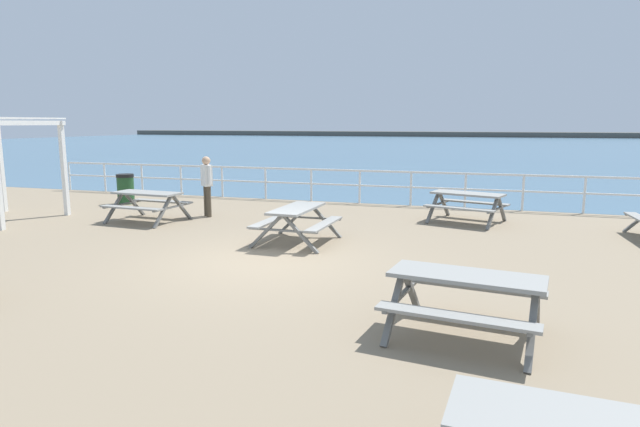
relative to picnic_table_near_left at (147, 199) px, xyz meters
The scene contains 10 objects.
ground_plane 5.45m from the picnic_table_near_left, 32.66° to the right, with size 30.00×24.00×0.20m, color gray.
sea_band 50.04m from the picnic_table_near_left, 84.78° to the left, with size 142.00×90.00×0.01m, color #476B84.
distant_shoreline 92.95m from the picnic_table_near_left, 87.19° to the left, with size 142.00×6.00×1.80m, color #4C4C47.
seaward_railing 6.64m from the picnic_table_near_left, 46.73° to the left, with size 23.07×0.07×1.08m.
picnic_table_near_left is the anchor object (origin of this frame).
picnic_table_near_right 9.92m from the picnic_table_near_left, 33.01° to the right, with size 1.98×1.74×0.80m.
picnic_table_far_left 4.77m from the picnic_table_near_left, 14.70° to the right, with size 1.58×1.84×0.80m.
picnic_table_seaward 8.35m from the picnic_table_near_left, 16.76° to the left, with size 2.16×1.96×0.80m.
visitor 1.64m from the picnic_table_near_left, 44.94° to the left, with size 0.42×0.39×1.66m.
litter_bin 3.56m from the picnic_table_near_left, 136.21° to the left, with size 0.55×0.55×0.95m.
Camera 1 is at (3.97, -8.91, 2.56)m, focal length 30.02 mm.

